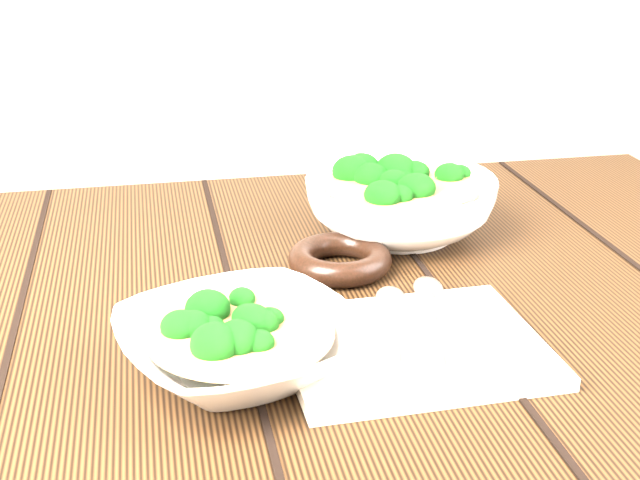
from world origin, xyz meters
TOP-DOWN VIEW (x-y plane):
  - table at (0.00, 0.00)m, footprint 1.20×0.80m
  - soup_bowl_front at (-0.03, -0.11)m, footprint 0.24×0.24m
  - soup_bowl_back at (0.18, 0.16)m, footprint 0.26×0.26m
  - trivet at (0.09, 0.07)m, footprint 0.13×0.13m
  - napkin at (0.12, -0.11)m, footprint 0.22×0.18m
  - spoon_left at (0.11, -0.06)m, footprint 0.06×0.18m
  - spoon_right at (0.15, -0.05)m, footprint 0.06×0.18m

SIDE VIEW (x-z plane):
  - table at x=0.00m, z-range 0.26..1.01m
  - napkin at x=0.12m, z-range 0.75..0.76m
  - trivet at x=0.09m, z-range 0.75..0.78m
  - spoon_left at x=0.11m, z-range 0.76..0.77m
  - spoon_right at x=0.15m, z-range 0.76..0.77m
  - soup_bowl_front at x=-0.03m, z-range 0.75..0.80m
  - soup_bowl_back at x=0.18m, z-range 0.75..0.83m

